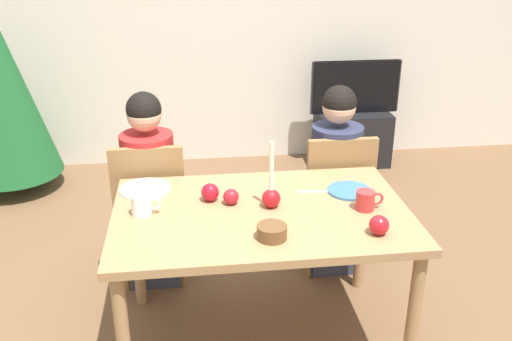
# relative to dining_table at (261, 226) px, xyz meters

# --- Properties ---
(ground_plane) EXTENTS (7.68, 7.68, 0.00)m
(ground_plane) POSITION_rel_dining_table_xyz_m (0.00, 0.00, -0.67)
(ground_plane) COLOR brown
(back_wall) EXTENTS (6.40, 0.10, 2.60)m
(back_wall) POSITION_rel_dining_table_xyz_m (0.00, 2.60, 0.63)
(back_wall) COLOR beige
(back_wall) RESTS_ON ground
(dining_table) EXTENTS (1.40, 0.90, 0.75)m
(dining_table) POSITION_rel_dining_table_xyz_m (0.00, 0.00, 0.00)
(dining_table) COLOR #99754C
(dining_table) RESTS_ON ground
(chair_left) EXTENTS (0.40, 0.40, 0.90)m
(chair_left) POSITION_rel_dining_table_xyz_m (-0.56, 0.61, -0.15)
(chair_left) COLOR olive
(chair_left) RESTS_ON ground
(chair_right) EXTENTS (0.40, 0.40, 0.90)m
(chair_right) POSITION_rel_dining_table_xyz_m (0.53, 0.61, -0.15)
(chair_right) COLOR olive
(chair_right) RESTS_ON ground
(person_left_child) EXTENTS (0.30, 0.30, 1.17)m
(person_left_child) POSITION_rel_dining_table_xyz_m (-0.56, 0.64, -0.10)
(person_left_child) COLOR #33384C
(person_left_child) RESTS_ON ground
(person_right_child) EXTENTS (0.30, 0.30, 1.17)m
(person_right_child) POSITION_rel_dining_table_xyz_m (0.53, 0.64, -0.10)
(person_right_child) COLOR #33384C
(person_right_child) RESTS_ON ground
(tv_stand) EXTENTS (0.64, 0.40, 0.48)m
(tv_stand) POSITION_rel_dining_table_xyz_m (1.14, 2.30, -0.43)
(tv_stand) COLOR black
(tv_stand) RESTS_ON ground
(tv) EXTENTS (0.79, 0.05, 0.46)m
(tv) POSITION_rel_dining_table_xyz_m (1.14, 2.30, 0.04)
(tv) COLOR black
(tv) RESTS_ON tv_stand
(christmas_tree) EXTENTS (0.77, 0.77, 1.63)m
(christmas_tree) POSITION_rel_dining_table_xyz_m (-1.76, 2.10, 0.18)
(christmas_tree) COLOR brown
(christmas_tree) RESTS_ON ground
(candle_centerpiece) EXTENTS (0.09, 0.09, 0.33)m
(candle_centerpiece) POSITION_rel_dining_table_xyz_m (0.05, 0.03, 0.15)
(candle_centerpiece) COLOR red
(candle_centerpiece) RESTS_ON dining_table
(plate_left) EXTENTS (0.26, 0.26, 0.01)m
(plate_left) POSITION_rel_dining_table_xyz_m (-0.56, 0.30, 0.09)
(plate_left) COLOR white
(plate_left) RESTS_ON dining_table
(plate_right) EXTENTS (0.23, 0.23, 0.01)m
(plate_right) POSITION_rel_dining_table_xyz_m (0.47, 0.15, 0.09)
(plate_right) COLOR teal
(plate_right) RESTS_ON dining_table
(mug_left) EXTENTS (0.14, 0.09, 0.10)m
(mug_left) POSITION_rel_dining_table_xyz_m (-0.55, 0.03, 0.13)
(mug_left) COLOR white
(mug_left) RESTS_ON dining_table
(mug_right) EXTENTS (0.13, 0.09, 0.09)m
(mug_right) POSITION_rel_dining_table_xyz_m (0.49, -0.05, 0.13)
(mug_right) COLOR #B72D2D
(mug_right) RESTS_ON dining_table
(fork_right) EXTENTS (0.18, 0.03, 0.01)m
(fork_right) POSITION_rel_dining_table_xyz_m (0.29, 0.16, 0.09)
(fork_right) COLOR silver
(fork_right) RESTS_ON dining_table
(bowl_walnuts) EXTENTS (0.13, 0.13, 0.06)m
(bowl_walnuts) POSITION_rel_dining_table_xyz_m (0.01, -0.26, 0.11)
(bowl_walnuts) COLOR brown
(bowl_walnuts) RESTS_ON dining_table
(apple_near_candle) EXTENTS (0.09, 0.09, 0.09)m
(apple_near_candle) POSITION_rel_dining_table_xyz_m (0.48, -0.29, 0.13)
(apple_near_candle) COLOR #AE1720
(apple_near_candle) RESTS_ON dining_table
(apple_by_left_plate) EXTENTS (0.09, 0.09, 0.09)m
(apple_by_left_plate) POSITION_rel_dining_table_xyz_m (-0.23, 0.14, 0.13)
(apple_by_left_plate) COLOR #AE1220
(apple_by_left_plate) RESTS_ON dining_table
(apple_by_right_mug) EXTENTS (0.08, 0.08, 0.08)m
(apple_by_right_mug) POSITION_rel_dining_table_xyz_m (-0.14, 0.08, 0.12)
(apple_by_right_mug) COLOR #AD1A23
(apple_by_right_mug) RESTS_ON dining_table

